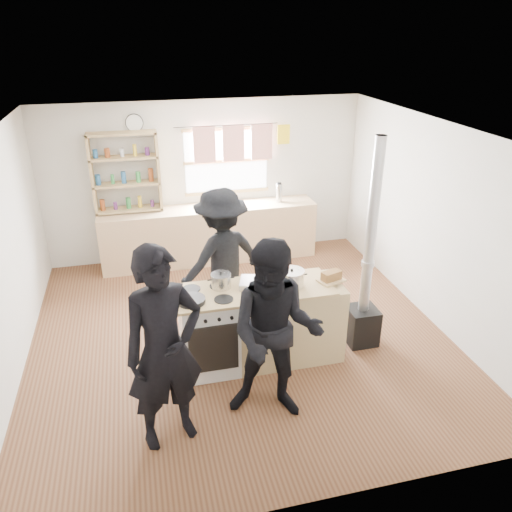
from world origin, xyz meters
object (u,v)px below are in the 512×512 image
(roast_tray, at_px, (257,283))
(person_far, at_px, (222,258))
(flue_heater, at_px, (365,294))
(thermos, at_px, (279,193))
(stockpot_stove, at_px, (221,281))
(cooking_island, at_px, (262,324))
(person_near_left, at_px, (164,350))
(bread_board, at_px, (331,277))
(stockpot_counter, at_px, (292,278))
(person_near_right, at_px, (275,333))
(skillet_greens, at_px, (191,300))

(roast_tray, bearing_deg, person_far, 105.18)
(flue_heater, bearing_deg, thermos, 95.31)
(roast_tray, bearing_deg, stockpot_stove, 171.33)
(cooking_island, relative_size, roast_tray, 4.58)
(person_near_left, bearing_deg, bread_board, 9.35)
(cooking_island, xyz_separation_m, stockpot_counter, (0.33, -0.03, 0.56))
(thermos, height_order, person_far, person_far)
(bread_board, distance_m, person_far, 1.42)
(stockpot_counter, bearing_deg, roast_tray, 165.89)
(person_near_left, distance_m, person_near_right, 1.03)
(bread_board, bearing_deg, person_near_right, -136.77)
(skillet_greens, relative_size, bread_board, 0.92)
(cooking_island, distance_m, stockpot_counter, 0.65)
(person_near_left, bearing_deg, cooking_island, 24.04)
(bread_board, xyz_separation_m, person_near_right, (-0.88, -0.82, -0.06))
(skillet_greens, xyz_separation_m, person_far, (0.50, 1.04, -0.07))
(skillet_greens, bearing_deg, flue_heater, 4.79)
(skillet_greens, relative_size, stockpot_counter, 1.10)
(person_far, bearing_deg, flue_heater, 128.12)
(flue_heater, height_order, person_near_left, flue_heater)
(stockpot_stove, relative_size, bread_board, 0.67)
(stockpot_stove, bearing_deg, stockpot_counter, -11.36)
(stockpot_stove, bearing_deg, person_near_right, -71.18)
(cooking_island, height_order, person_near_right, person_near_right)
(thermos, distance_m, flue_heater, 2.77)
(stockpot_counter, xyz_separation_m, person_near_left, (-1.44, -0.91, -0.05))
(skillet_greens, xyz_separation_m, roast_tray, (0.73, 0.19, 0.01))
(flue_heater, distance_m, person_near_right, 1.64)
(cooking_island, distance_m, bread_board, 0.94)
(cooking_island, height_order, bread_board, bread_board)
(roast_tray, xyz_separation_m, stockpot_stove, (-0.38, 0.06, 0.04))
(flue_heater, relative_size, person_far, 1.40)
(thermos, height_order, flue_heater, flue_heater)
(person_near_right, bearing_deg, flue_heater, 53.66)
(thermos, xyz_separation_m, bread_board, (-0.21, -2.80, -0.07))
(skillet_greens, xyz_separation_m, stockpot_stove, (0.35, 0.25, 0.05))
(thermos, bearing_deg, person_near_left, -119.60)
(thermos, bearing_deg, person_far, -124.42)
(bread_board, relative_size, person_near_right, 0.18)
(stockpot_stove, xyz_separation_m, flue_heater, (1.67, -0.08, -0.35))
(flue_heater, bearing_deg, stockpot_stove, 177.33)
(cooking_island, distance_m, flue_heater, 1.27)
(flue_heater, bearing_deg, bread_board, -170.80)
(stockpot_stove, xyz_separation_m, person_near_right, (0.33, -0.98, -0.09))
(stockpot_stove, relative_size, person_near_left, 0.11)
(thermos, distance_m, bread_board, 2.81)
(cooking_island, relative_size, stockpot_stove, 8.91)
(cooking_island, relative_size, person_near_right, 1.07)
(skillet_greens, height_order, person_far, person_far)
(stockpot_stove, bearing_deg, flue_heater, -2.67)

